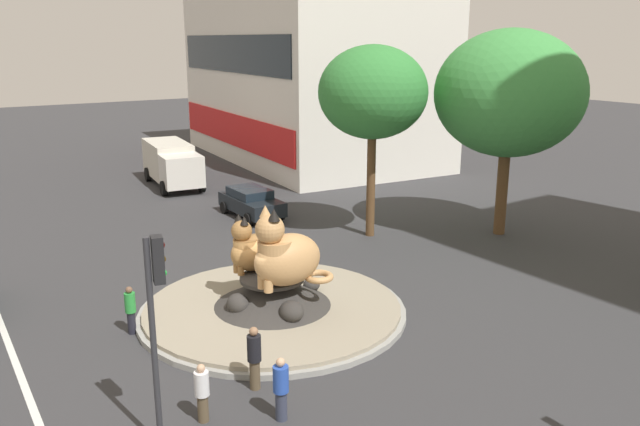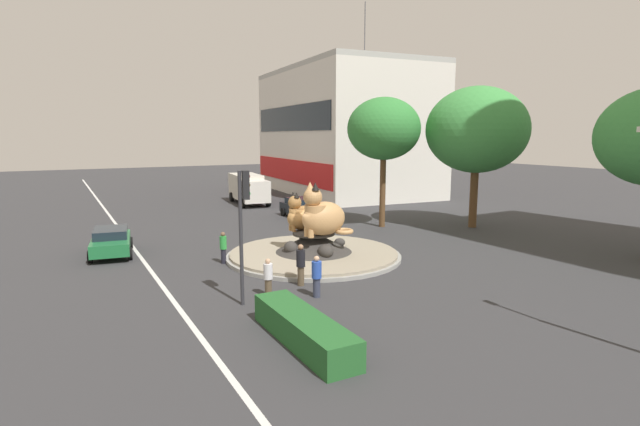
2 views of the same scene
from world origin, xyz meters
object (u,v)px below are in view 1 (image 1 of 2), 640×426
object	(u,v)px
third_tree_left	(509,94)
delivery_box_truck	(172,162)
shophouse_block	(308,70)
hatchback_near_shophouse	(251,202)
traffic_light_mast	(156,304)
broadleaf_tree_behind_island	(373,93)
pedestrian_black_shirt	(254,357)
pedestrian_blue_shirt	(281,388)
pedestrian_white_shirt	(202,392)
cat_statue_calico	(284,256)
cat_statue_tabby	(252,250)
pedestrian_green_shirt	(131,309)

from	to	relation	value
third_tree_left	delivery_box_truck	bearing A→B (deg)	-153.06
shophouse_block	hatchback_near_shophouse	xyz separation A→B (m)	(13.40, -11.84, -5.94)
shophouse_block	hatchback_near_shophouse	distance (m)	18.85
traffic_light_mast	broadleaf_tree_behind_island	xyz separation A→B (m)	(-10.57, 13.89, 3.20)
shophouse_block	pedestrian_black_shirt	xyz separation A→B (m)	(28.95, -19.63, -5.79)
pedestrian_black_shirt	pedestrian_blue_shirt	size ratio (longest dim) A/B	1.07
broadleaf_tree_behind_island	pedestrian_white_shirt	bearing A→B (deg)	-51.61
pedestrian_white_shirt	hatchback_near_shophouse	world-z (taller)	pedestrian_white_shirt
traffic_light_mast	broadleaf_tree_behind_island	size ratio (longest dim) A/B	0.57
pedestrian_white_shirt	broadleaf_tree_behind_island	bearing A→B (deg)	-31.82
cat_statue_calico	shophouse_block	distance (m)	31.17
cat_statue_tabby	pedestrian_blue_shirt	distance (m)	7.17
cat_statue_tabby	cat_statue_calico	world-z (taller)	cat_statue_calico
delivery_box_truck	hatchback_near_shophouse	bearing A→B (deg)	11.71
cat_statue_tabby	pedestrian_black_shirt	distance (m)	5.63
pedestrian_black_shirt	pedestrian_white_shirt	size ratio (longest dim) A/B	1.16
cat_statue_tabby	shophouse_block	xyz separation A→B (m)	(-24.02, 17.15, 4.65)
cat_statue_calico	delivery_box_truck	distance (m)	22.29
traffic_light_mast	shophouse_block	xyz separation A→B (m)	(-30.05, 22.51, 3.22)
cat_statue_calico	pedestrian_blue_shirt	size ratio (longest dim) A/B	1.64
cat_statue_tabby	pedestrian_white_shirt	xyz separation A→B (m)	(5.59, -4.25, -1.28)
shophouse_block	hatchback_near_shophouse	bearing A→B (deg)	-37.02
cat_statue_calico	shophouse_block	bearing A→B (deg)	-125.66
cat_statue_tabby	delivery_box_truck	distance (m)	20.58
pedestrian_blue_shirt	hatchback_near_shophouse	world-z (taller)	pedestrian_blue_shirt
traffic_light_mast	shophouse_block	distance (m)	37.68
cat_statue_tabby	delivery_box_truck	world-z (taller)	cat_statue_tabby
pedestrian_black_shirt	hatchback_near_shophouse	size ratio (longest dim) A/B	0.42
cat_statue_calico	pedestrian_blue_shirt	bearing A→B (deg)	56.73
traffic_light_mast	third_tree_left	size ratio (longest dim) A/B	0.53
hatchback_near_shophouse	cat_statue_tabby	bearing A→B (deg)	-27.04
cat_statue_tabby	third_tree_left	size ratio (longest dim) A/B	0.21
broadleaf_tree_behind_island	delivery_box_truck	xyz separation A→B (m)	(-15.54, -4.06, -5.23)
traffic_light_mast	hatchback_near_shophouse	bearing A→B (deg)	68.59
traffic_light_mast	cat_statue_calico	bearing A→B (deg)	48.33
traffic_light_mast	pedestrian_green_shirt	distance (m)	6.86
broadleaf_tree_behind_island	pedestrian_white_shirt	xyz separation A→B (m)	(10.13, -12.78, -5.92)
pedestrian_white_shirt	hatchback_near_shophouse	size ratio (longest dim) A/B	0.36
cat_statue_tabby	pedestrian_blue_shirt	size ratio (longest dim) A/B	1.23
delivery_box_truck	pedestrian_black_shirt	bearing A→B (deg)	-8.89
shophouse_block	hatchback_near_shophouse	world-z (taller)	shophouse_block
pedestrian_white_shirt	traffic_light_mast	bearing A→B (deg)	131.44
hatchback_near_shophouse	pedestrian_blue_shirt	bearing A→B (deg)	-25.21
pedestrian_blue_shirt	hatchback_near_shophouse	distance (m)	18.92
cat_statue_calico	third_tree_left	size ratio (longest dim) A/B	0.29
pedestrian_black_shirt	pedestrian_blue_shirt	bearing A→B (deg)	-54.61
shophouse_block	pedestrian_green_shirt	size ratio (longest dim) A/B	14.27
third_tree_left	hatchback_near_shophouse	distance (m)	13.93
broadleaf_tree_behind_island	pedestrian_white_shirt	size ratio (longest dim) A/B	5.76
pedestrian_green_shirt	pedestrian_blue_shirt	bearing A→B (deg)	-148.35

